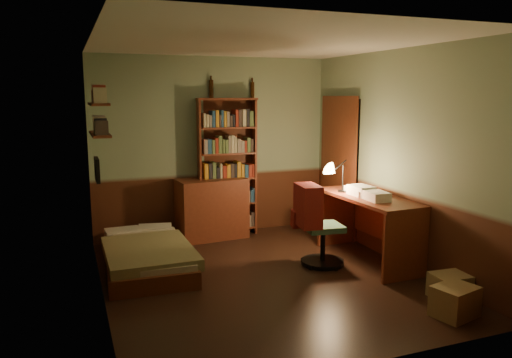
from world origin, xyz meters
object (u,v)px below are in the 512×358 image
object	(u,v)px
bed	(147,247)
desk_lamp	(343,167)
desk	(368,228)
cardboard_box_a	(455,301)
mini_stereo	(210,173)
cardboard_box_b	(450,286)
dresser	(212,208)
office_chair	(323,225)
bookshelf	(227,168)

from	to	relation	value
bed	desk_lamp	world-z (taller)	desk_lamp
desk	cardboard_box_a	bearing A→B (deg)	-96.78
mini_stereo	cardboard_box_b	distance (m)	3.61
dresser	desk_lamp	xyz separation A→B (m)	(1.37, -1.31, 0.71)
dresser	office_chair	size ratio (longest dim) A/B	0.98
desk_lamp	cardboard_box_a	distance (m)	2.26
bed	desk	xyz separation A→B (m)	(2.63, -0.70, 0.15)
office_chair	cardboard_box_b	distance (m)	1.60
mini_stereo	desk	world-z (taller)	mini_stereo
mini_stereo	office_chair	size ratio (longest dim) A/B	0.23
desk	cardboard_box_b	bearing A→B (deg)	-86.85
bed	dresser	world-z (taller)	dresser
mini_stereo	desk_lamp	bearing A→B (deg)	-66.65
desk_lamp	cardboard_box_a	world-z (taller)	desk_lamp
desk	desk_lamp	bearing A→B (deg)	113.83
bed	dresser	bearing A→B (deg)	44.24
desk_lamp	cardboard_box_b	distance (m)	1.98
bookshelf	desk_lamp	xyz separation A→B (m)	(1.11, -1.39, 0.14)
mini_stereo	cardboard_box_b	bearing A→B (deg)	-82.23
bookshelf	desk	size ratio (longest dim) A/B	1.31
desk	desk_lamp	size ratio (longest dim) A/B	2.40
bed	cardboard_box_a	bearing A→B (deg)	-40.94
cardboard_box_b	desk_lamp	bearing A→B (deg)	99.81
desk_lamp	mini_stereo	bearing A→B (deg)	126.10
bookshelf	office_chair	xyz separation A→B (m)	(0.67, -1.69, -0.51)
dresser	desk	size ratio (longest dim) A/B	0.64
desk	cardboard_box_b	xyz separation A→B (m)	(0.12, -1.32, -0.28)
bed	desk	bearing A→B (deg)	-12.14
mini_stereo	desk	xyz separation A→B (m)	(1.54, -1.78, -0.52)
bookshelf	dresser	bearing A→B (deg)	-155.63
dresser	cardboard_box_a	world-z (taller)	dresser
bed	desk_lamp	xyz separation A→B (m)	(2.46, -0.35, 0.88)
mini_stereo	dresser	bearing A→B (deg)	-113.48
dresser	mini_stereo	size ratio (longest dim) A/B	4.21
bookshelf	cardboard_box_b	bearing A→B (deg)	-58.85
desk	office_chair	xyz separation A→B (m)	(-0.60, 0.05, 0.09)
cardboard_box_a	dresser	bearing A→B (deg)	112.80
bed	cardboard_box_b	bearing A→B (deg)	-33.61
desk_lamp	dresser	bearing A→B (deg)	128.86
dresser	cardboard_box_b	distance (m)	3.43
office_chair	desk	bearing A→B (deg)	2.61
dresser	bookshelf	bearing A→B (deg)	13.02
dresser	mini_stereo	world-z (taller)	mini_stereo
bookshelf	desk_lamp	bearing A→B (deg)	-44.85
mini_stereo	office_chair	xyz separation A→B (m)	(0.93, -1.73, -0.43)
bookshelf	cardboard_box_a	distance (m)	3.71
dresser	bookshelf	world-z (taller)	bookshelf
mini_stereo	desk_lamp	distance (m)	1.99
desk	office_chair	size ratio (longest dim) A/B	1.53
desk_lamp	cardboard_box_a	size ratio (longest dim) A/B	1.65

